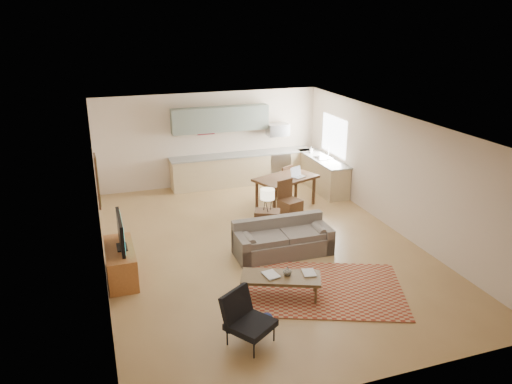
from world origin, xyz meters
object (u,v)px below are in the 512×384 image
object	(u,v)px
sofa	(283,238)
console_table	(267,224)
tv_credenza	(121,263)
dining_table	(286,192)
coffee_table	(281,286)
armchair	(251,320)

from	to	relation	value
sofa	console_table	distance (m)	0.88
console_table	sofa	bearing A→B (deg)	-64.08
tv_credenza	dining_table	world-z (taller)	dining_table
coffee_table	armchair	world-z (taller)	armchair
sofa	armchair	world-z (taller)	armchair
coffee_table	console_table	bearing A→B (deg)	97.96
tv_credenza	armchair	bearing A→B (deg)	-57.68
coffee_table	armchair	xyz separation A→B (m)	(-0.92, -1.09, 0.20)
coffee_table	dining_table	bearing A→B (deg)	89.49
dining_table	armchair	bearing A→B (deg)	-137.58
tv_credenza	console_table	size ratio (longest dim) A/B	2.10
armchair	coffee_table	bearing A→B (deg)	15.55
armchair	console_table	xyz separation A→B (m)	(1.55, 3.53, -0.08)
tv_credenza	coffee_table	bearing A→B (deg)	-31.56
console_table	tv_credenza	bearing A→B (deg)	-141.64
console_table	armchair	bearing A→B (deg)	-89.65
armchair	tv_credenza	bearing A→B (deg)	87.95
tv_credenza	dining_table	distance (m)	5.03
armchair	tv_credenza	distance (m)	3.20
coffee_table	dining_table	world-z (taller)	dining_table
sofa	tv_credenza	world-z (taller)	sofa
armchair	console_table	bearing A→B (deg)	31.94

